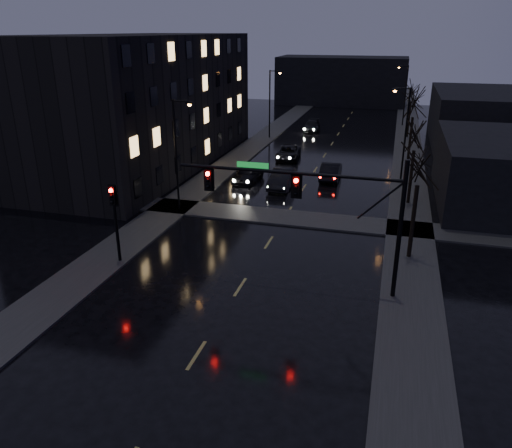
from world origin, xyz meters
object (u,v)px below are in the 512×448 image
Objects in this scene: oncoming_car_b at (282,178)px; oncoming_car_d at (312,126)px; oncoming_car_c at (288,153)px; oncoming_car_a at (248,173)px; lead_car at (331,171)px.

oncoming_car_b is 1.00× the size of oncoming_car_d.
oncoming_car_b reaches higher than oncoming_car_c.
oncoming_car_a is 0.92× the size of oncoming_car_c.
oncoming_car_d is 1.03× the size of lead_car.
lead_car reaches higher than oncoming_car_d.
oncoming_car_a is 3.35m from oncoming_car_b.
oncoming_car_d is at bearing 93.35° from oncoming_car_b.
oncoming_car_c is (1.67, 8.89, -0.09)m from oncoming_car_a.
oncoming_car_b reaches higher than oncoming_car_d.
oncoming_car_b is 1.03× the size of lead_car.
oncoming_car_a is 0.94× the size of oncoming_car_d.
oncoming_car_b is 9.91m from oncoming_car_c.
oncoming_car_a reaches higher than lead_car.
oncoming_car_b reaches higher than oncoming_car_a.
oncoming_car_b reaches higher than lead_car.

